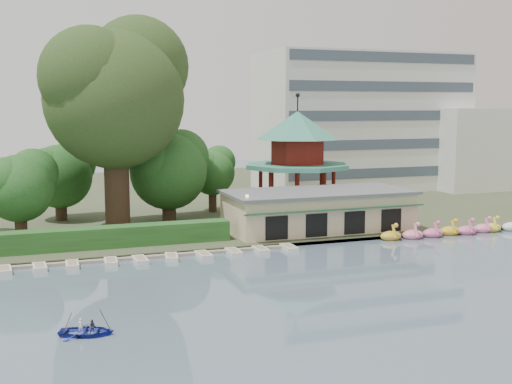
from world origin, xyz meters
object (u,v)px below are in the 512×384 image
dock (99,259)px  big_tree (116,88)px  boathouse (318,210)px  rowboat_with_passengers (87,327)px  pavilion (297,152)px

dock → big_tree: 18.29m
boathouse → big_tree: 23.17m
boathouse → rowboat_with_passengers: (-24.46, -22.26, -1.93)m
dock → rowboat_with_passengers: (-2.46, -17.48, 0.32)m
boathouse → big_tree: big_tree is taller
pavilion → rowboat_with_passengers: (-26.46, -32.28, -7.04)m
dock → boathouse: (22.00, 4.77, 2.25)m
big_tree → rowboat_with_passengers: big_tree is taller
boathouse → big_tree: (-18.82, 6.24, 11.99)m
pavilion → big_tree: bearing=-169.7°
boathouse → big_tree: bearing=161.6°
boathouse → pavilion: pavilion is taller
dock → rowboat_with_passengers: bearing=-98.0°
boathouse → rowboat_with_passengers: bearing=-137.7°
dock → pavilion: 29.14m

